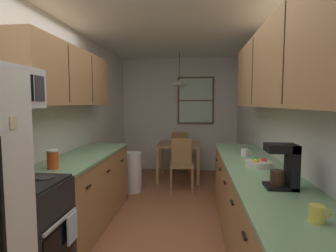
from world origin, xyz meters
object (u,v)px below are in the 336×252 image
object	(u,v)px
dining_table	(179,150)
trash_bin	(133,172)
fruit_bowl	(258,163)
mug_by_coffeemaker	(245,152)
coffee_maker	(285,165)
stove_range	(21,238)
mug_spare	(317,214)
dining_chair_far	(180,149)
dining_chair_near	(181,161)
storage_canister	(53,159)

from	to	relation	value
dining_table	trash_bin	distance (m)	1.16
dining_table	fruit_bowl	world-z (taller)	fruit_bowl
mug_by_coffeemaker	coffee_maker	bearing A→B (deg)	-86.40
stove_range	fruit_bowl	size ratio (longest dim) A/B	4.27
trash_bin	mug_by_coffeemaker	distance (m)	2.14
trash_bin	mug_by_coffeemaker	bearing A→B (deg)	-35.56
stove_range	fruit_bowl	distance (m)	2.20
coffee_maker	mug_by_coffeemaker	size ratio (longest dim) A/B	2.72
trash_bin	mug_spare	size ratio (longest dim) A/B	5.91
mug_spare	mug_by_coffeemaker	bearing A→B (deg)	91.97
dining_chair_far	mug_by_coffeemaker	world-z (taller)	mug_by_coffeemaker
trash_bin	mug_spare	distance (m)	3.48
stove_range	dining_table	distance (m)	3.54
dining_chair_near	storage_canister	xyz separation A→B (m)	(-1.13, -2.25, 0.49)
mug_spare	trash_bin	bearing A→B (deg)	120.25
dining_table	storage_canister	bearing A→B (deg)	-110.07
dining_chair_near	dining_chair_far	size ratio (longest dim) A/B	1.00
storage_canister	fruit_bowl	distance (m)	2.03
storage_canister	dining_chair_far	bearing A→B (deg)	73.32
trash_bin	storage_canister	bearing A→B (deg)	-98.45
coffee_maker	mug_by_coffeemaker	xyz separation A→B (m)	(-0.08, 1.20, -0.13)
stove_range	mug_spare	world-z (taller)	stove_range
mug_spare	storage_canister	bearing A→B (deg)	154.99
mug_by_coffeemaker	dining_table	bearing A→B (deg)	114.37
storage_canister	mug_spare	size ratio (longest dim) A/B	1.59
dining_table	dining_chair_far	size ratio (longest dim) A/B	0.92
trash_bin	coffee_maker	world-z (taller)	coffee_maker
coffee_maker	dining_chair_near	bearing A→B (deg)	109.18
stove_range	trash_bin	xyz separation A→B (m)	(0.29, 2.54, -0.13)
coffee_maker	mug_spare	distance (m)	0.58
trash_bin	storage_canister	size ratio (longest dim) A/B	3.71
stove_range	mug_by_coffeemaker	world-z (taller)	stove_range
storage_canister	dining_chair_near	bearing A→B (deg)	63.32
dining_table	dining_chair_near	world-z (taller)	dining_chair_near
mug_spare	stove_range	bearing A→B (deg)	168.05
dining_chair_far	coffee_maker	xyz separation A→B (m)	(1.00, -3.85, 0.57)
dining_chair_near	mug_spare	world-z (taller)	mug_spare
fruit_bowl	stove_range	bearing A→B (deg)	-158.08
stove_range	dining_table	world-z (taller)	stove_range
stove_range	trash_bin	size ratio (longest dim) A/B	1.59
storage_canister	coffee_maker	xyz separation A→B (m)	(2.04, -0.38, 0.08)
dining_chair_near	trash_bin	size ratio (longest dim) A/B	1.30
dining_table	coffee_maker	world-z (taller)	coffee_maker
dining_chair_far	fruit_bowl	bearing A→B (deg)	-73.21
dining_table	dining_chair_far	distance (m)	0.62
trash_bin	storage_canister	world-z (taller)	storage_canister
dining_chair_near	mug_spare	bearing A→B (deg)	-74.29
mug_by_coffeemaker	fruit_bowl	xyz separation A→B (m)	(0.04, -0.54, -0.01)
dining_table	mug_spare	size ratio (longest dim) A/B	7.02
dining_chair_near	trash_bin	bearing A→B (deg)	-164.49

